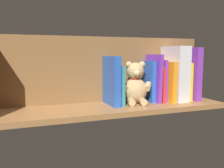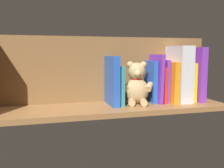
% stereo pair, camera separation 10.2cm
% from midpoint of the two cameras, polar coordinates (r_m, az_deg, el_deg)
% --- Properties ---
extents(ground_plane, '(1.03, 0.27, 0.02)m').
position_cam_midpoint_polar(ground_plane, '(1.11, -2.65, -5.50)').
color(ground_plane, '#9E6B3D').
extents(shelf_back_panel, '(1.03, 0.02, 0.30)m').
position_cam_midpoint_polar(shelf_back_panel, '(1.19, -4.41, 3.32)').
color(shelf_back_panel, brown).
rests_on(shelf_back_panel, ground_plane).
extents(book_0, '(0.01, 0.13, 0.20)m').
position_cam_midpoint_polar(book_0, '(1.33, 15.46, 1.26)').
color(book_0, purple).
rests_on(book_0, ground_plane).
extents(book_1, '(0.03, 0.16, 0.26)m').
position_cam_midpoint_polar(book_1, '(1.30, 14.95, 2.31)').
color(book_1, purple).
rests_on(book_1, ground_plane).
extents(book_2, '(0.03, 0.14, 0.18)m').
position_cam_midpoint_polar(book_2, '(1.29, 13.36, 0.67)').
color(book_2, yellow).
rests_on(book_2, ground_plane).
extents(dictionary_thick_white, '(0.06, 0.16, 0.26)m').
position_cam_midpoint_polar(dictionary_thick_white, '(1.25, 11.80, 2.35)').
color(dictionary_thick_white, silver).
rests_on(dictionary_thick_white, ground_plane).
extents(book_3, '(0.03, 0.16, 0.19)m').
position_cam_midpoint_polar(book_3, '(1.23, 9.75, 0.61)').
color(book_3, orange).
rests_on(book_3, ground_plane).
extents(book_4, '(0.02, 0.13, 0.20)m').
position_cam_midpoint_polar(book_4, '(1.23, 8.36, 0.87)').
color(book_4, purple).
rests_on(book_4, ground_plane).
extents(book_5, '(0.01, 0.14, 0.17)m').
position_cam_midpoint_polar(book_5, '(1.21, 7.73, 0.03)').
color(book_5, red).
rests_on(book_5, ground_plane).
extents(book_6, '(0.02, 0.14, 0.22)m').
position_cam_midpoint_polar(book_6, '(1.20, 6.99, 1.36)').
color(book_6, purple).
rests_on(book_6, ground_plane).
extents(book_7, '(0.02, 0.12, 0.19)m').
position_cam_midpoint_polar(book_7, '(1.20, 5.76, 0.66)').
color(book_7, blue).
rests_on(book_7, ground_plane).
extents(teddy_bear, '(0.15, 0.14, 0.19)m').
position_cam_midpoint_polar(teddy_bear, '(1.15, 2.80, -0.23)').
color(teddy_bear, tan).
rests_on(teddy_bear, ground_plane).
extents(book_8, '(0.02, 0.14, 0.17)m').
position_cam_midpoint_polar(book_8, '(1.13, -1.42, -0.22)').
color(book_8, teal).
rests_on(book_8, ground_plane).
extents(book_9, '(0.03, 0.16, 0.22)m').
position_cam_midpoint_polar(book_9, '(1.11, -2.77, 0.77)').
color(book_9, blue).
rests_on(book_9, ground_plane).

